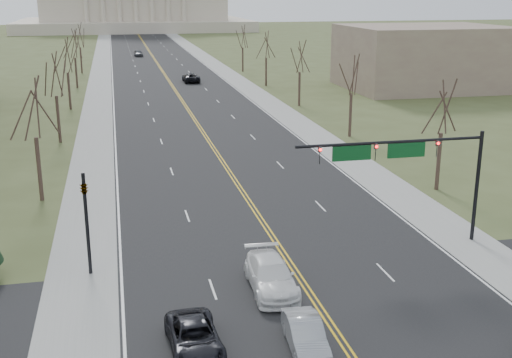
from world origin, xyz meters
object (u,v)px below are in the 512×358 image
signal_mast (405,158)px  car_sb_inner_second (271,276)px  signal_left (86,212)px  car_far_nb (191,77)px  car_sb_outer_lead (194,338)px  car_sb_inner_lead (305,335)px  car_far_sb (138,53)px

signal_mast → car_sb_inner_second: (-9.38, -4.22, -4.93)m
signal_left → car_far_nb: (15.16, 77.59, -2.89)m
car_sb_outer_lead → car_sb_inner_second: car_sb_inner_second is taller
signal_mast → signal_left: size_ratio=2.02×
car_far_nb → car_sb_inner_lead: bearing=86.0°
signal_left → car_sb_inner_lead: signal_left is taller
signal_left → car_far_nb: signal_left is taller
signal_left → car_sb_inner_second: 10.84m
car_sb_inner_second → car_far_nb: 82.00m
signal_mast → car_sb_inner_lead: bearing=-131.9°
car_far_nb → car_far_sb: car_far_nb is taller
signal_left → car_far_nb: size_ratio=1.03×
signal_mast → car_far_nb: (-3.78, 77.59, -4.94)m
car_sb_inner_lead → car_sb_inner_second: bearing=94.8°
signal_left → signal_mast: bearing=-0.0°
signal_left → car_sb_outer_lead: (4.77, -9.46, -3.03)m
signal_left → car_sb_inner_lead: 14.47m
signal_mast → car_sb_inner_lead: signal_mast is taller
car_far_nb → car_far_sb: size_ratio=1.24×
car_sb_outer_lead → car_far_sb: bearing=86.3°
signal_left → car_far_sb: bearing=86.3°
car_sb_outer_lead → car_far_nb: size_ratio=0.83×
car_sb_inner_lead → car_far_nb: bearing=90.5°
signal_left → car_sb_outer_lead: size_ratio=1.24×
signal_left → car_sb_inner_second: size_ratio=1.06×
signal_left → car_far_sb: size_ratio=1.28×
car_far_sb → car_sb_inner_lead: bearing=-94.5°
car_sb_outer_lead → car_sb_inner_lead: bearing=-12.8°
signal_mast → car_sb_inner_lead: 14.81m
signal_mast → car_sb_outer_lead: size_ratio=2.50×
car_sb_inner_lead → car_far_sb: size_ratio=0.92×
car_sb_inner_lead → car_far_sb: (-1.53, 135.74, 0.09)m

